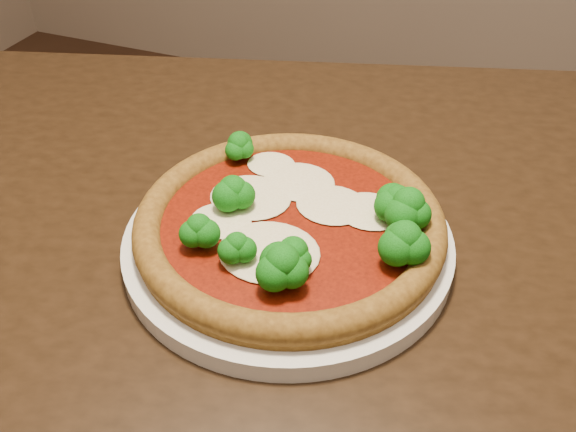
% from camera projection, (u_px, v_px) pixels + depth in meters
% --- Properties ---
extents(dining_table, '(1.42, 1.17, 0.75)m').
position_uv_depth(dining_table, '(272.00, 336.00, 0.63)').
color(dining_table, black).
rests_on(dining_table, floor).
extents(plate, '(0.30, 0.30, 0.02)m').
position_uv_depth(plate, '(288.00, 242.00, 0.59)').
color(plate, silver).
rests_on(plate, dining_table).
extents(pizza, '(0.28, 0.28, 0.06)m').
position_uv_depth(pizza, '(294.00, 222.00, 0.57)').
color(pizza, brown).
rests_on(pizza, plate).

